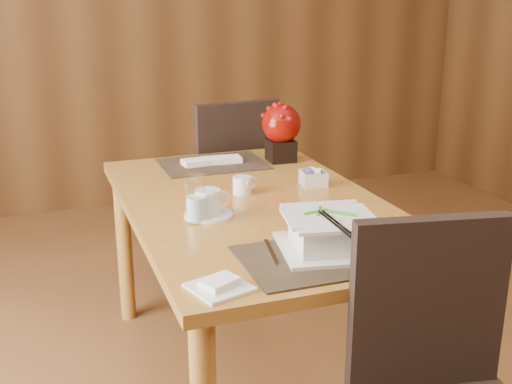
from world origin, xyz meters
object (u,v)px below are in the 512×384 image
object	(u,v)px
berry_decor	(281,129)
sugar_caddy	(313,178)
creamer_jug	(242,185)
far_chair	(228,181)
dining_table	(255,227)
coffee_cup	(208,205)
soup_setting	(329,233)
water_glass	(196,199)
bread_plate	(220,287)

from	to	relation	value
berry_decor	sugar_caddy	bearing A→B (deg)	-93.20
creamer_jug	far_chair	bearing A→B (deg)	60.95
dining_table	coffee_cup	world-z (taller)	coffee_cup
dining_table	creamer_jug	xyz separation A→B (m)	(-0.01, 0.11, 0.13)
soup_setting	sugar_caddy	world-z (taller)	soup_setting
soup_setting	sugar_caddy	distance (m)	0.67
soup_setting	coffee_cup	distance (m)	0.48
coffee_cup	soup_setting	bearing A→B (deg)	-59.02
water_glass	far_chair	distance (m)	1.18
far_chair	bread_plate	bearing A→B (deg)	64.77
water_glass	sugar_caddy	world-z (taller)	water_glass
soup_setting	bread_plate	size ratio (longest dim) A/B	2.29
creamer_jug	dining_table	bearing A→B (deg)	-97.96
coffee_cup	berry_decor	xyz separation A→B (m)	(0.51, 0.60, 0.10)
coffee_cup	berry_decor	size ratio (longest dim) A/B	0.65
soup_setting	bread_plate	distance (m)	0.40
sugar_caddy	berry_decor	distance (m)	0.41
berry_decor	bread_plate	world-z (taller)	berry_decor
creamer_jug	bread_plate	world-z (taller)	creamer_jug
dining_table	creamer_jug	distance (m)	0.17
berry_decor	far_chair	xyz separation A→B (m)	(-0.12, 0.42, -0.35)
coffee_cup	bread_plate	world-z (taller)	coffee_cup
sugar_caddy	bread_plate	size ratio (longest dim) A/B	0.67
soup_setting	sugar_caddy	bearing A→B (deg)	79.43
water_glass	sugar_caddy	xyz separation A→B (m)	(0.54, 0.25, -0.05)
water_glass	bread_plate	distance (m)	0.52
dining_table	bread_plate	xyz separation A→B (m)	(-0.33, -0.64, 0.10)
water_glass	bread_plate	world-z (taller)	water_glass
water_glass	far_chair	size ratio (longest dim) A/B	0.17
soup_setting	coffee_cup	size ratio (longest dim) A/B	1.95
creamer_jug	sugar_caddy	size ratio (longest dim) A/B	0.98
bread_plate	coffee_cup	bearing A→B (deg)	77.26
water_glass	sugar_caddy	size ratio (longest dim) A/B	1.71
dining_table	creamer_jug	size ratio (longest dim) A/B	16.26
creamer_jug	far_chair	size ratio (longest dim) A/B	0.09
bread_plate	soup_setting	bearing A→B (deg)	19.55
creamer_jug	far_chair	world-z (taller)	far_chair
creamer_jug	berry_decor	size ratio (longest dim) A/B	0.36
berry_decor	dining_table	bearing A→B (deg)	-120.96
soup_setting	far_chair	size ratio (longest dim) A/B	0.33
bread_plate	far_chair	distance (m)	1.66
coffee_cup	creamer_jug	bearing A→B (deg)	46.63
creamer_jug	bread_plate	size ratio (longest dim) A/B	0.65
dining_table	water_glass	distance (m)	0.34
coffee_cup	bread_plate	size ratio (longest dim) A/B	1.17
berry_decor	far_chair	distance (m)	0.56
creamer_jug	water_glass	bearing A→B (deg)	-150.50
dining_table	berry_decor	size ratio (longest dim) A/B	5.86
coffee_cup	creamer_jug	xyz separation A→B (m)	(0.19, 0.20, -0.01)
dining_table	bread_plate	world-z (taller)	bread_plate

